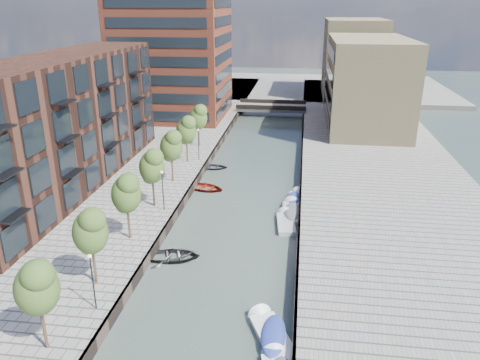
% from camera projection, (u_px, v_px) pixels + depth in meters
% --- Properties ---
extents(water, '(300.00, 300.00, 0.00)m').
position_uv_depth(water, '(254.00, 169.00, 60.49)').
color(water, '#38473F').
rests_on(water, ground).
extents(quay_right, '(20.00, 140.00, 1.00)m').
position_uv_depth(quay_right, '(381.00, 171.00, 58.30)').
color(quay_right, gray).
rests_on(quay_right, ground).
extents(quay_wall_left, '(0.25, 140.00, 1.00)m').
position_uv_depth(quay_wall_left, '(207.00, 164.00, 61.08)').
color(quay_wall_left, '#332823').
rests_on(quay_wall_left, ground).
extents(quay_wall_right, '(0.25, 140.00, 1.00)m').
position_uv_depth(quay_wall_right, '(301.00, 168.00, 59.55)').
color(quay_wall_right, '#332823').
rests_on(quay_wall_right, ground).
extents(far_closure, '(80.00, 40.00, 1.00)m').
position_uv_depth(far_closure, '(280.00, 87.00, 115.87)').
color(far_closure, gray).
rests_on(far_closure, ground).
extents(apartment_block, '(8.00, 38.00, 14.00)m').
position_uv_depth(apartment_block, '(62.00, 122.00, 50.90)').
color(apartment_block, '#331A13').
rests_on(apartment_block, quay_left).
extents(tower, '(18.00, 18.00, 30.00)m').
position_uv_depth(tower, '(172.00, 29.00, 80.08)').
color(tower, brown).
rests_on(tower, quay_left).
extents(tan_block_near, '(12.00, 25.00, 14.00)m').
position_uv_depth(tan_block_near, '(366.00, 83.00, 76.00)').
color(tan_block_near, '#9D8B60').
rests_on(tan_block_near, quay_right).
extents(tan_block_far, '(12.00, 20.00, 16.00)m').
position_uv_depth(tan_block_far, '(353.00, 58.00, 99.71)').
color(tan_block_far, '#9D8B60').
rests_on(tan_block_far, quay_right).
extents(bridge, '(13.00, 6.00, 1.30)m').
position_uv_depth(bridge, '(272.00, 107.00, 89.62)').
color(bridge, gray).
rests_on(bridge, ground).
extents(tree_0, '(2.50, 2.50, 5.95)m').
position_uv_depth(tree_0, '(36.00, 286.00, 26.34)').
color(tree_0, '#382619').
rests_on(tree_0, quay_left).
extents(tree_1, '(2.50, 2.50, 5.95)m').
position_uv_depth(tree_1, '(90.00, 230.00, 32.82)').
color(tree_1, '#382619').
rests_on(tree_1, quay_left).
extents(tree_2, '(2.50, 2.50, 5.95)m').
position_uv_depth(tree_2, '(126.00, 192.00, 39.30)').
color(tree_2, '#382619').
rests_on(tree_2, quay_left).
extents(tree_3, '(2.50, 2.50, 5.95)m').
position_uv_depth(tree_3, '(152.00, 165.00, 45.78)').
color(tree_3, '#382619').
rests_on(tree_3, quay_left).
extents(tree_4, '(2.50, 2.50, 5.95)m').
position_uv_depth(tree_4, '(171.00, 145.00, 52.26)').
color(tree_4, '#382619').
rests_on(tree_4, quay_left).
extents(tree_5, '(2.50, 2.50, 5.95)m').
position_uv_depth(tree_5, '(186.00, 129.00, 58.74)').
color(tree_5, '#382619').
rests_on(tree_5, quay_left).
extents(tree_6, '(2.50, 2.50, 5.95)m').
position_uv_depth(tree_6, '(198.00, 117.00, 65.23)').
color(tree_6, '#382619').
rests_on(tree_6, quay_left).
extents(lamp_0, '(0.24, 0.24, 4.12)m').
position_uv_depth(lamp_0, '(92.00, 276.00, 30.52)').
color(lamp_0, black).
rests_on(lamp_0, quay_left).
extents(lamp_1, '(0.24, 0.24, 4.12)m').
position_uv_depth(lamp_1, '(163.00, 187.00, 45.33)').
color(lamp_1, black).
rests_on(lamp_1, quay_left).
extents(lamp_2, '(0.24, 0.24, 4.12)m').
position_uv_depth(lamp_2, '(198.00, 141.00, 60.15)').
color(lamp_2, black).
rests_on(lamp_2, quay_left).
extents(sloop_1, '(5.08, 3.94, 0.97)m').
position_uv_depth(sloop_1, '(173.00, 259.00, 39.38)').
color(sloop_1, black).
rests_on(sloop_1, ground).
extents(sloop_2, '(5.32, 4.41, 0.95)m').
position_uv_depth(sloop_2, '(205.00, 189.00, 53.99)').
color(sloop_2, maroon).
rests_on(sloop_2, ground).
extents(sloop_3, '(5.02, 4.36, 0.87)m').
position_uv_depth(sloop_3, '(171.00, 257.00, 39.71)').
color(sloop_3, '#B2B2B0').
rests_on(sloop_3, ground).
extents(sloop_4, '(4.07, 2.94, 0.83)m').
position_uv_depth(sloop_4, '(212.00, 168.00, 60.84)').
color(sloop_4, black).
rests_on(sloop_4, ground).
extents(motorboat_0, '(3.66, 5.35, 1.69)m').
position_uv_depth(motorboat_0, '(271.00, 334.00, 30.21)').
color(motorboat_0, white).
rests_on(motorboat_0, ground).
extents(motorboat_2, '(2.09, 4.89, 1.58)m').
position_uv_depth(motorboat_2, '(286.00, 222.00, 45.79)').
color(motorboat_2, silver).
rests_on(motorboat_2, ground).
extents(motorboat_3, '(2.27, 4.73, 1.51)m').
position_uv_depth(motorboat_3, '(294.00, 199.00, 50.94)').
color(motorboat_3, silver).
rests_on(motorboat_3, ground).
extents(motorboat_4, '(2.25, 5.43, 1.77)m').
position_uv_depth(motorboat_4, '(292.00, 212.00, 47.77)').
color(motorboat_4, '#B9B9B7').
rests_on(motorboat_4, ground).
extents(car, '(2.15, 3.76, 1.20)m').
position_uv_depth(car, '(332.00, 124.00, 76.42)').
color(car, silver).
rests_on(car, quay_right).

